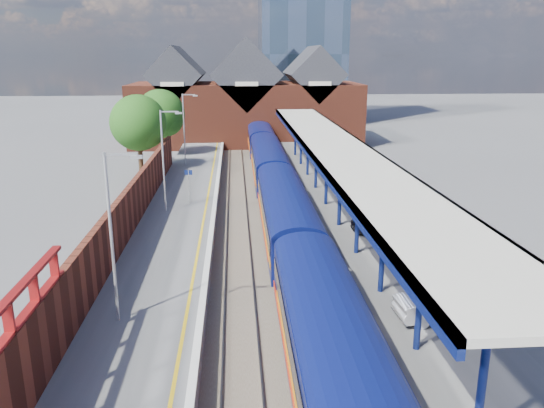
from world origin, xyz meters
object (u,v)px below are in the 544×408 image
Objects in this scene: train at (275,181)px; parked_car_silver at (445,305)px; lamp_post_d at (185,125)px; parked_car_blue at (427,249)px; platform_sign at (189,181)px; lamp_post_b at (114,228)px; lamp_post_c at (165,155)px; parked_car_dark at (390,222)px.

train is 21.30m from parked_car_silver.
lamp_post_d is 1.61× the size of parked_car_blue.
parked_car_blue is at bearing -42.26° from platform_sign.
lamp_post_b is 2.80× the size of platform_sign.
lamp_post_c reaches higher than platform_sign.
parked_car_dark is at bearing 35.72° from lamp_post_b.
parked_car_dark is 1.10× the size of parked_car_blue.
parked_car_silver is (13.25, -16.89, -3.32)m from lamp_post_c.
train is 9.42× the size of lamp_post_d.
parked_car_dark is at bearing -22.25° from lamp_post_c.
parked_car_silver is at bearing -57.81° from platform_sign.
parked_car_silver is 11.12m from parked_car_dark.
platform_sign is at bearing 27.73° from parked_car_silver.
parked_car_dark is (12.82, -7.80, -1.00)m from platform_sign.
lamp_post_b is at bearing 81.71° from parked_car_silver.
parked_car_blue is (7.01, -13.98, -0.52)m from train.
parked_car_dark is at bearing -56.39° from train.
lamp_post_b is (-7.86, -19.72, 2.87)m from train.
train is at bearing 14.80° from platform_sign.
parked_car_silver is (13.25, -0.89, -3.32)m from lamp_post_b.
lamp_post_b is at bearing -90.00° from lamp_post_d.
train is at bearing -57.40° from lamp_post_d.
platform_sign is 0.58× the size of parked_car_blue.
train is 26.37× the size of platform_sign.
lamp_post_b is 32.00m from lamp_post_d.
lamp_post_b is 13.69m from parked_car_silver.
train is 15.17× the size of parked_car_blue.
train is 6.74m from platform_sign.
lamp_post_b is 18.20m from platform_sign.
parked_car_silver is at bearing -3.83° from lamp_post_b.
lamp_post_d is 1.71× the size of parked_car_silver.
lamp_post_b is at bearing -94.33° from platform_sign.
lamp_post_d reaches higher than parked_car_dark.
lamp_post_c reaches higher than train.
lamp_post_c is 2.80× the size of platform_sign.
train reaches higher than parked_car_dark.
lamp_post_b and lamp_post_d have the same top height.
lamp_post_b is 1.47× the size of parked_car_dark.
parked_car_silver is (11.89, -18.89, -1.02)m from platform_sign.
train is at bearing 68.28° from lamp_post_b.
lamp_post_d is 2.80× the size of platform_sign.
lamp_post_c reaches higher than parked_car_dark.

